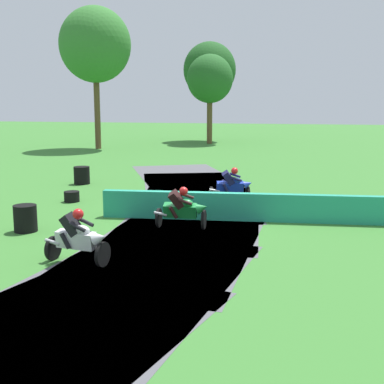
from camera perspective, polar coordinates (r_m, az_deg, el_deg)
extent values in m
plane|color=#38752D|center=(17.22, 0.10, -2.95)|extent=(120.00, 120.00, 0.00)
cube|color=#515156|center=(9.05, -19.12, -16.28)|extent=(6.52, 8.90, 0.01)
cube|color=#515156|center=(11.38, -7.93, -10.16)|extent=(5.74, 8.63, 0.01)
cube|color=#515156|center=(14.19, -2.41, -5.87)|extent=(4.89, 8.25, 0.01)
cube|color=#515156|center=(17.22, 0.00, -2.93)|extent=(4.73, 8.17, 0.01)
cube|color=#515156|center=(20.35, 0.63, -0.85)|extent=(5.60, 8.58, 0.01)
cube|color=#515156|center=(23.49, 0.19, 0.68)|extent=(6.38, 8.86, 0.01)
cube|color=#515156|center=(26.62, -0.94, 1.83)|extent=(7.09, 9.03, 0.01)
cube|color=#239375|center=(17.26, 17.35, -1.87)|extent=(16.28, 1.08, 0.90)
cylinder|color=black|center=(12.62, -9.69, -6.71)|extent=(0.22, 0.67, 0.67)
cylinder|color=black|center=(13.38, -14.86, -5.93)|extent=(0.22, 0.67, 0.67)
cube|color=silver|center=(12.88, -12.49, -5.08)|extent=(1.04, 0.52, 0.43)
ellipsoid|color=silver|center=(12.69, -11.94, -4.09)|extent=(0.49, 0.39, 0.27)
cone|color=silver|center=(12.47, -9.95, -4.93)|extent=(0.45, 0.39, 0.44)
cylinder|color=#B2B2B7|center=(13.15, -14.92, -5.29)|extent=(0.42, 0.17, 0.17)
cube|color=black|center=(12.79, -12.97, -3.45)|extent=(0.55, 0.36, 0.60)
sphere|color=red|center=(12.58, -12.28, -2.35)|extent=(0.26, 0.26, 0.26)
cylinder|color=black|center=(12.77, -11.50, -3.20)|extent=(0.44, 0.16, 0.24)
cylinder|color=black|center=(12.49, -12.38, -3.75)|extent=(0.44, 0.16, 0.24)
cylinder|color=black|center=(13.10, -12.73, -4.63)|extent=(0.29, 0.14, 0.42)
cylinder|color=black|center=(12.83, -13.61, -5.19)|extent=(0.29, 0.14, 0.42)
cylinder|color=black|center=(15.90, 1.28, -3.03)|extent=(0.09, 0.76, 0.76)
cylinder|color=black|center=(16.17, -3.63, -2.82)|extent=(0.09, 0.76, 0.76)
cube|color=#198438|center=(15.86, -1.27, -2.01)|extent=(1.00, 0.39, 0.47)
ellipsoid|color=#198438|center=(15.70, -0.69, -1.22)|extent=(0.44, 0.34, 0.32)
cone|color=#198438|center=(15.68, 1.14, -1.72)|extent=(0.39, 0.43, 0.48)
cylinder|color=#B2B2B7|center=(15.93, -3.45, -2.39)|extent=(0.41, 0.13, 0.18)
cube|color=#331919|center=(15.69, -1.65, -0.80)|extent=(0.50, 0.46, 0.63)
sphere|color=red|center=(15.51, -0.93, 0.08)|extent=(0.26, 0.26, 0.26)
cylinder|color=#331919|center=(15.77, -0.53, -0.43)|extent=(0.43, 0.16, 0.24)
cylinder|color=#331919|center=(15.47, -0.77, -1.08)|extent=(0.43, 0.16, 0.24)
cylinder|color=#331919|center=(16.04, -1.78, -1.59)|extent=(0.27, 0.23, 0.42)
cylinder|color=#331919|center=(15.74, -2.04, -2.25)|extent=(0.27, 0.23, 0.42)
cylinder|color=black|center=(20.10, 6.09, -0.22)|extent=(0.26, 0.73, 0.73)
cylinder|color=black|center=(19.91, 2.12, -0.27)|extent=(0.26, 0.73, 0.73)
cube|color=#1E38B2|center=(19.87, 4.15, 0.54)|extent=(1.06, 0.60, 0.46)
ellipsoid|color=#1E38B2|center=(19.79, 4.70, 1.23)|extent=(0.51, 0.43, 0.30)
cone|color=#1E38B2|center=(19.92, 6.11, 0.87)|extent=(0.44, 0.44, 0.47)
cylinder|color=#B2B2B7|center=(19.72, 2.46, 0.16)|extent=(0.42, 0.21, 0.18)
cube|color=#1E1E4C|center=(19.70, 3.97, 1.55)|extent=(0.53, 0.47, 0.62)
sphere|color=red|center=(19.62, 4.65, 2.31)|extent=(0.26, 0.26, 0.26)
cylinder|color=#1E1E4C|center=(19.90, 4.71, 1.83)|extent=(0.43, 0.23, 0.24)
cylinder|color=#1E1E4C|center=(19.57, 4.86, 1.41)|extent=(0.43, 0.23, 0.24)
cylinder|color=#1E1E4C|center=(20.00, 3.58, 0.80)|extent=(0.27, 0.25, 0.42)
cylinder|color=#1E1E4C|center=(19.67, 3.70, 0.37)|extent=(0.27, 0.25, 0.42)
cylinder|color=black|center=(16.41, -17.61, -3.76)|extent=(0.68, 0.68, 0.20)
cylinder|color=black|center=(16.36, -17.65, -3.08)|extent=(0.68, 0.68, 0.20)
cylinder|color=black|center=(16.32, -17.69, -2.40)|extent=(0.68, 0.68, 0.20)
cylinder|color=black|center=(16.28, -17.72, -1.71)|extent=(0.68, 0.68, 0.20)
cylinder|color=black|center=(20.50, -12.93, -0.76)|extent=(0.58, 0.58, 0.20)
cylinder|color=black|center=(20.46, -12.95, -0.21)|extent=(0.58, 0.58, 0.20)
cylinder|color=black|center=(24.52, -11.87, 1.10)|extent=(0.72, 0.72, 0.20)
cylinder|color=black|center=(24.49, -11.89, 1.56)|extent=(0.72, 0.72, 0.20)
cylinder|color=black|center=(24.46, -11.90, 2.02)|extent=(0.72, 0.72, 0.20)
cylinder|color=black|center=(24.44, -11.92, 2.48)|extent=(0.72, 0.72, 0.20)
cone|color=orange|center=(18.24, 19.13, -2.06)|extent=(0.28, 0.28, 0.44)
cylinder|color=brown|center=(46.96, 1.90, 8.17)|extent=(0.44, 0.44, 4.27)
ellipsoid|color=#1E511E|center=(46.97, 1.93, 13.15)|extent=(4.57, 4.57, 4.80)
cylinder|color=brown|center=(44.34, 1.93, 7.70)|extent=(0.44, 0.44, 3.75)
ellipsoid|color=#235B23|center=(44.31, 1.96, 12.22)|extent=(3.81, 3.81, 4.00)
cylinder|color=brown|center=(40.61, -10.26, 8.49)|extent=(0.44, 0.44, 5.45)
ellipsoid|color=#33752D|center=(40.76, -10.49, 15.49)|extent=(5.28, 5.28, 5.55)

